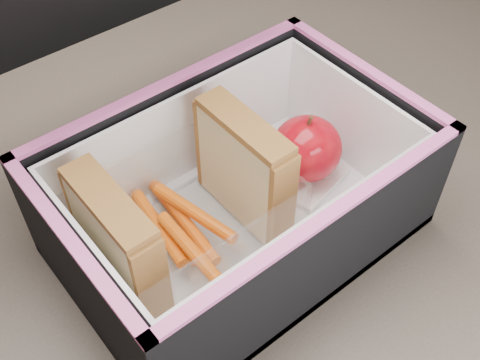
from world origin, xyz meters
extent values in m
cube|color=brown|center=(0.00, 0.00, 0.73)|extent=(1.20, 0.80, 0.03)
cube|color=#382D26|center=(0.55, 0.35, 0.36)|extent=(0.05, 0.05, 0.72)
cube|color=beige|center=(-0.19, 0.02, 0.82)|extent=(0.01, 0.10, 0.11)
cube|color=#B45758|center=(-0.18, 0.02, 0.82)|extent=(0.01, 0.10, 0.10)
cube|color=beige|center=(-0.17, 0.02, 0.82)|extent=(0.01, 0.10, 0.11)
cube|color=brown|center=(-0.18, 0.02, 0.88)|extent=(0.03, 0.10, 0.01)
cube|color=beige|center=(-0.05, 0.02, 0.82)|extent=(0.01, 0.10, 0.11)
cube|color=#B45758|center=(-0.04, 0.02, 0.82)|extent=(0.01, 0.10, 0.10)
cube|color=beige|center=(-0.04, 0.02, 0.82)|extent=(0.01, 0.10, 0.11)
cube|color=brown|center=(-0.04, 0.02, 0.88)|extent=(0.03, 0.10, 0.01)
cylinder|color=#DE4818|center=(-0.12, 0.05, 0.77)|extent=(0.02, 0.10, 0.01)
cylinder|color=#DE4818|center=(-0.13, 0.04, 0.79)|extent=(0.02, 0.10, 0.01)
cylinder|color=#DE4818|center=(-0.12, 0.00, 0.80)|extent=(0.01, 0.10, 0.01)
cylinder|color=#DE4818|center=(-0.10, 0.06, 0.77)|extent=(0.02, 0.10, 0.01)
cylinder|color=#DE4818|center=(-0.11, 0.03, 0.79)|extent=(0.02, 0.10, 0.01)
cylinder|color=#DE4818|center=(-0.10, 0.03, 0.80)|extent=(0.03, 0.10, 0.01)
cylinder|color=#DE4818|center=(-0.12, 0.05, 0.77)|extent=(0.02, 0.10, 0.01)
cube|color=white|center=(0.03, 0.02, 0.77)|extent=(0.09, 0.09, 0.01)
ellipsoid|color=#990013|center=(0.03, 0.02, 0.81)|extent=(0.09, 0.09, 0.06)
cylinder|color=#482D19|center=(0.03, 0.02, 0.84)|extent=(0.01, 0.01, 0.01)
camera|label=1|loc=(-0.28, -0.27, 1.22)|focal=45.00mm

